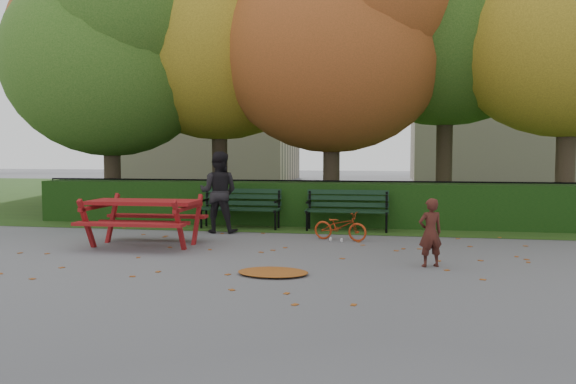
% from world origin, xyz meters
% --- Properties ---
extents(ground, '(90.00, 90.00, 0.00)m').
position_xyz_m(ground, '(0.00, 0.00, 0.00)').
color(ground, slate).
rests_on(ground, ground).
extents(grass_strip, '(90.00, 90.00, 0.00)m').
position_xyz_m(grass_strip, '(0.00, 14.00, 0.01)').
color(grass_strip, '#223E13').
rests_on(grass_strip, ground).
extents(building_left, '(10.00, 7.00, 15.00)m').
position_xyz_m(building_left, '(-9.00, 26.00, 7.50)').
color(building_left, '#BAAF93').
rests_on(building_left, ground).
extents(building_right, '(9.00, 6.00, 12.00)m').
position_xyz_m(building_right, '(8.00, 28.00, 6.00)').
color(building_right, '#BAAF93').
rests_on(building_right, ground).
extents(hedge, '(13.00, 0.90, 1.00)m').
position_xyz_m(hedge, '(0.00, 4.50, 0.50)').
color(hedge, black).
rests_on(hedge, ground).
extents(iron_fence, '(14.00, 0.04, 1.02)m').
position_xyz_m(iron_fence, '(0.00, 5.30, 0.54)').
color(iron_fence, black).
rests_on(iron_fence, ground).
extents(tree_a, '(5.88, 5.60, 7.48)m').
position_xyz_m(tree_a, '(-5.19, 5.58, 4.52)').
color(tree_a, '#32241A').
rests_on(tree_a, ground).
extents(tree_b, '(6.72, 6.40, 8.79)m').
position_xyz_m(tree_b, '(-2.44, 6.75, 5.40)').
color(tree_b, '#32241A').
rests_on(tree_b, ground).
extents(tree_c, '(6.30, 6.00, 8.00)m').
position_xyz_m(tree_c, '(0.83, 5.96, 4.82)').
color(tree_c, '#32241A').
rests_on(tree_c, ground).
extents(tree_f, '(6.93, 6.60, 9.19)m').
position_xyz_m(tree_f, '(-7.13, 9.24, 5.69)').
color(tree_f, '#32241A').
rests_on(tree_f, ground).
extents(bench_left, '(1.80, 0.57, 0.88)m').
position_xyz_m(bench_left, '(-1.30, 3.70, 0.52)').
color(bench_left, black).
rests_on(bench_left, ground).
extents(bench_right, '(1.80, 0.57, 0.88)m').
position_xyz_m(bench_right, '(1.10, 3.70, 0.52)').
color(bench_right, black).
rests_on(bench_right, ground).
extents(picnic_table, '(1.99, 1.62, 0.95)m').
position_xyz_m(picnic_table, '(-2.40, 0.98, 0.65)').
color(picnic_table, maroon).
rests_on(picnic_table, ground).
extents(leaf_pile, '(1.07, 0.80, 0.07)m').
position_xyz_m(leaf_pile, '(0.40, -0.98, 0.03)').
color(leaf_pile, maroon).
rests_on(leaf_pile, ground).
extents(leaf_scatter, '(9.00, 5.70, 0.01)m').
position_xyz_m(leaf_scatter, '(0.00, 0.30, 0.01)').
color(leaf_scatter, maroon).
rests_on(leaf_scatter, ground).
extents(child, '(0.44, 0.37, 1.03)m').
position_xyz_m(child, '(2.60, -0.03, 0.51)').
color(child, '#421B15').
rests_on(child, ground).
extents(adult, '(0.85, 0.67, 1.73)m').
position_xyz_m(adult, '(-1.58, 2.90, 0.86)').
color(adult, black).
rests_on(adult, ground).
extents(bicycle, '(1.13, 0.65, 0.56)m').
position_xyz_m(bicycle, '(1.07, 2.25, 0.28)').
color(bicycle, '#9C2C0E').
rests_on(bicycle, ground).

